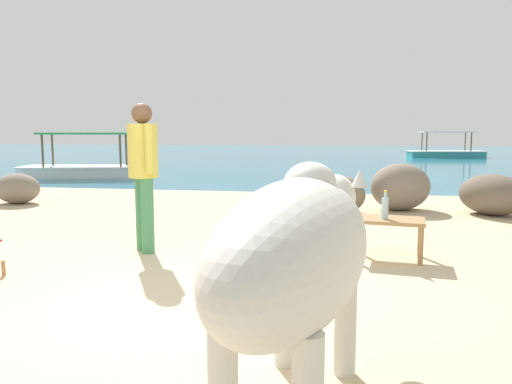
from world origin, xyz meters
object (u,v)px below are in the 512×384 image
Objects in this scene: cow at (298,250)px; boat_teal at (446,152)px; bottle at (385,208)px; person_standing at (143,166)px; low_bench_table at (387,225)px; boat_white at (86,167)px.

boat_teal is (5.48, 23.58, -0.53)m from cow.
bottle is (0.66, 2.88, -0.23)m from cow.
bottle is at bearing -3.37° from cow.
person_standing is (-1.91, 2.80, 0.17)m from cow.
boat_white is (-7.74, 8.05, -0.10)m from low_bench_table.
cow is 3.39m from person_standing.
boat_white is at bearing 141.72° from low_bench_table.
boat_white is at bearing 42.22° from cow.
boat_white is 1.01× the size of boat_teal.
cow is 0.55× the size of boat_white.
person_standing is 0.42× the size of boat_white.
low_bench_table is at bearing -3.69° from cow.
low_bench_table is at bearing 57.66° from bottle.
boat_teal is at bearing -3.58° from cow.
person_standing is at bearing 43.83° from cow.
bottle is 21.25m from boat_teal.
low_bench_table is 0.21× the size of boat_white.
person_standing is 22.07m from boat_teal.
low_bench_table is 2.67m from person_standing.
boat_white reaches higher than cow.
bottle is at bearing -58.57° from boat_white.
cow is 2.97m from bottle.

